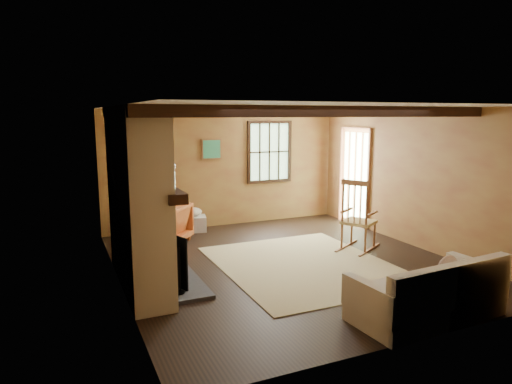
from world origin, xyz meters
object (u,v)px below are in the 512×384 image
fireplace (139,205)px  sofa (430,297)px  laundry_basket (193,224)px  rocking_chair (358,220)px  armchair (165,224)px

fireplace → sofa: size_ratio=1.30×
sofa → laundry_basket: sofa is taller
rocking_chair → laundry_basket: size_ratio=2.47×
sofa → rocking_chair: bearing=67.4°
rocking_chair → armchair: size_ratio=1.55×
sofa → laundry_basket: (-1.35, 4.90, -0.11)m
rocking_chair → sofa: (-0.88, -2.55, -0.26)m
armchair → sofa: bearing=67.0°
rocking_chair → armchair: bearing=28.0°
rocking_chair → laundry_basket: (-2.22, 2.35, -0.37)m
laundry_basket → armchair: 0.97m
sofa → laundry_basket: size_ratio=3.69×
laundry_basket → armchair: armchair is taller
rocking_chair → sofa: bearing=129.6°
fireplace → rocking_chair: (3.67, 0.16, -0.58)m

